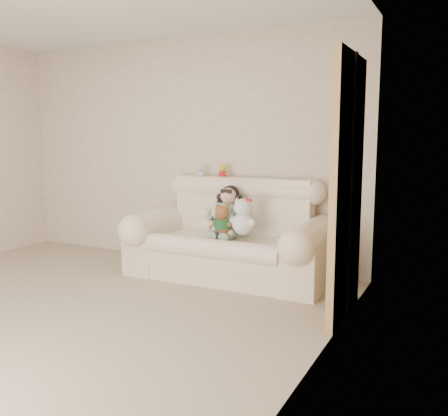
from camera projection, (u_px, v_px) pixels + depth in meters
floor at (13, 328)px, 3.79m from camera, size 5.00×5.00×0.00m
wall_back at (181, 151)px, 5.82m from camera, size 4.50×0.00×4.50m
wall_right at (295, 166)px, 2.61m from camera, size 0.00×5.00×5.00m
sofa at (228, 229)px, 5.09m from camera, size 2.10×0.95×1.03m
door_panel at (347, 189)px, 3.89m from camera, size 0.06×0.90×2.10m
seated_child at (229, 211)px, 5.15m from camera, size 0.39×0.45×0.55m
brown_teddy at (223, 216)px, 4.93m from camera, size 0.27×0.25×0.35m
white_cat at (243, 213)px, 4.86m from camera, size 0.35×0.31×0.44m
cream_teddy at (206, 217)px, 5.07m from camera, size 0.20×0.16×0.30m
yellow_mini_bear at (223, 170)px, 5.44m from camera, size 0.14×0.13×0.18m
grey_mini_plush at (201, 170)px, 5.55m from camera, size 0.13×0.12×0.16m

